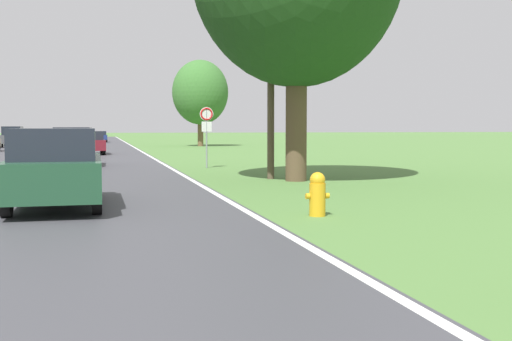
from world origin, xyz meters
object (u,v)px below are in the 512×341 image
Objects in this scene: tree_far_back at (200,92)px; car_black_van_mid_near at (74,146)px; car_maroon_hatchback_mid_far at (90,142)px; car_dark_grey_suv_distant at (13,136)px; traffic_sign at (207,122)px; car_dark_green_van_nearest at (56,166)px; fire_hydrant at (317,194)px; car_dark_blue_hatchback_horizon at (99,136)px.

tree_far_back reaches higher than car_black_van_mid_near.
tree_far_back is at bearing 161.63° from car_black_van_mid_near.
car_dark_grey_suv_distant is (-6.85, 17.20, 0.16)m from car_maroon_hatchback_mid_far.
traffic_sign is at bearing -160.88° from car_dark_grey_suv_distant.
car_black_van_mid_near is at bearing -179.60° from car_dark_green_van_nearest.
tree_far_back is at bearing 83.97° from fire_hydrant.
car_maroon_hatchback_mid_far is 18.51m from car_dark_grey_suv_distant.
fire_hydrant is at bearing 6.30° from car_maroon_hatchback_mid_far.
tree_far_back is (5.01, 47.42, 4.56)m from fire_hydrant.
fire_hydrant is at bearing -96.03° from tree_far_back.
car_black_van_mid_near is (-10.39, -29.33, -4.08)m from tree_far_back.
fire_hydrant is 0.11× the size of tree_far_back.
car_dark_blue_hatchback_horizon is at bearing 95.22° from traffic_sign.
traffic_sign reaches higher than car_black_van_mid_near.
fire_hydrant is 5.92m from car_dark_green_van_nearest.
car_black_van_mid_near is 31.04m from car_dark_grey_suv_distant.
car_dark_grey_suv_distant is at bearing 103.58° from fire_hydrant.
fire_hydrant is at bearing -167.40° from car_dark_grey_suv_distant.
car_dark_blue_hatchback_horizon is (0.65, 34.00, -0.09)m from car_maroon_hatchback_mid_far.
traffic_sign is 16.55m from car_maroon_hatchback_mid_far.
car_dark_blue_hatchback_horizon is at bearing 93.69° from fire_hydrant.
traffic_sign is 6.32m from car_black_van_mid_near.
car_maroon_hatchback_mid_far reaches higher than car_dark_blue_hatchback_horizon.
fire_hydrant is 0.20× the size of car_maroon_hatchback_mid_far.
car_dark_blue_hatchback_horizon is (7.50, 16.80, -0.25)m from car_dark_grey_suv_distant.
traffic_sign is at bearing 15.77° from car_maroon_hatchback_mid_far.
car_dark_blue_hatchback_horizon is at bearing 179.72° from car_black_van_mid_near.
car_black_van_mid_near is at bearing 106.57° from fire_hydrant.
car_dark_blue_hatchback_horizon is at bearing 176.39° from car_maroon_hatchback_mid_far.
fire_hydrant is 47.90m from tree_far_back.
traffic_sign reaches higher than car_dark_grey_suv_distant.
car_dark_grey_suv_distant is 18.40m from car_dark_blue_hatchback_horizon.
tree_far_back is at bearing 166.89° from car_dark_green_van_nearest.
traffic_sign is 0.55× the size of car_dark_green_van_nearest.
car_dark_green_van_nearest is 1.02× the size of car_black_van_mid_near.
fire_hydrant is at bearing 17.70° from car_black_van_mid_near.
car_maroon_hatchback_mid_far is at bearing -121.43° from tree_far_back.
car_dark_grey_suv_distant is (-6.50, 45.71, 0.04)m from car_dark_green_van_nearest.
car_maroon_hatchback_mid_far is 1.25× the size of car_dark_blue_hatchback_horizon.
car_dark_blue_hatchback_horizon is (1.00, 62.51, -0.21)m from car_dark_green_van_nearest.
fire_hydrant is 0.18× the size of car_dark_green_van_nearest.
traffic_sign reaches higher than car_dark_blue_hatchback_horizon.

